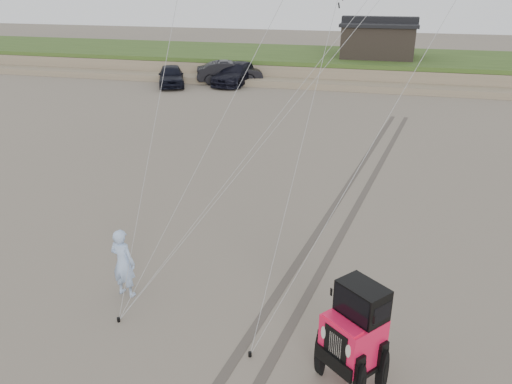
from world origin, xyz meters
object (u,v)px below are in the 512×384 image
truck_a (171,76)px  jeep (352,347)px  truck_b (230,72)px  cabin (378,39)px  truck_c (236,74)px  man (123,263)px

truck_a → jeep: size_ratio=0.96×
truck_a → truck_b: (4.18, 2.42, 0.06)m
cabin → truck_a: size_ratio=1.32×
cabin → truck_c: (-10.94, -6.41, -2.38)m
cabin → man: bearing=-98.2°
truck_b → truck_c: 0.72m
jeep → truck_c: bearing=149.7°
cabin → truck_b: 13.30m
truck_c → jeep: size_ratio=1.16×
truck_a → cabin: bearing=4.2°
jeep → man: size_ratio=2.58×
truck_a → jeep: bearing=-84.2°
truck_a → man: man is taller
truck_a → truck_c: bearing=-0.6°
jeep → man: man is taller
jeep → truck_a: bearing=158.8°
truck_b → jeep: 33.92m
man → jeep: bearing=173.7°
man → truck_c: bearing=-69.4°
jeep → truck_b: bearing=150.6°
truck_b → man: (6.39, -29.77, 0.09)m
truck_a → truck_b: 4.83m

